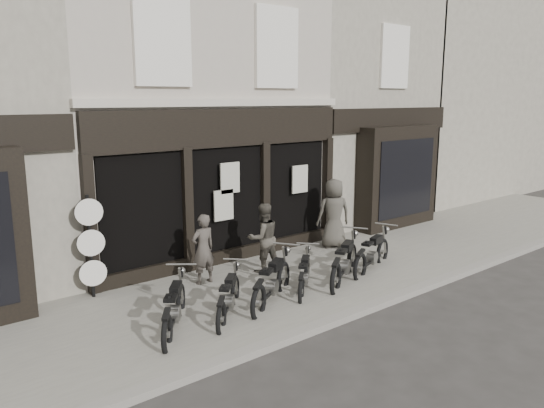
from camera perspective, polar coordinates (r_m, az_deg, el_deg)
ground_plane at (r=11.37m, az=3.88°, el=-10.10°), size 90.00×90.00×0.00m
pavement at (r=11.98m, az=0.90°, el=-8.64°), size 30.00×4.20×0.12m
kerb at (r=10.54m, az=8.64°, el=-11.60°), size 30.00×0.25×0.13m
central_building at (r=15.46m, az=-11.48°, el=10.84°), size 7.30×6.22×8.34m
neighbour_right at (r=19.25m, az=5.82°, el=10.93°), size 5.60×6.73×8.34m
filler_right at (r=25.73m, az=18.79°, el=10.61°), size 11.00×6.00×8.20m
motorcycle_0 at (r=9.78m, az=-10.45°, el=-11.38°), size 1.53×1.81×1.02m
motorcycle_1 at (r=10.24m, az=-4.68°, el=-10.33°), size 1.58×1.55×0.95m
motorcycle_2 at (r=10.84m, az=0.01°, el=-8.77°), size 1.99×1.41×1.07m
motorcycle_3 at (r=11.53m, az=3.49°, el=-7.88°), size 1.55×1.43×0.91m
motorcycle_4 at (r=12.16m, az=7.81°, el=-6.54°), size 2.10×1.41×1.11m
motorcycle_5 at (r=13.02m, az=10.73°, el=-5.57°), size 2.08×1.01×1.04m
man_left at (r=11.75m, az=-7.42°, el=-4.81°), size 0.58×0.40×1.56m
man_centre at (r=12.43m, az=-0.94°, el=-3.65°), size 0.89×0.75×1.64m
man_right at (r=14.55m, az=6.66°, el=-0.99°), size 1.09×0.93×1.90m
advert_sign_post at (r=11.40m, az=-18.88°, el=-4.82°), size 0.55×0.35×2.26m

